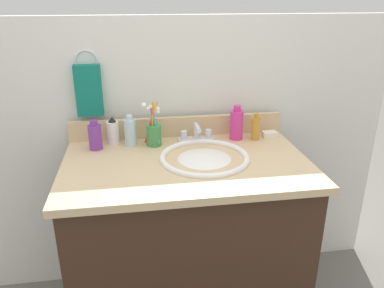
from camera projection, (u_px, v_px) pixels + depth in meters
name	position (u px, v px, depth m)	size (l,w,h in m)	color
vanity_cabinet	(187.00, 247.00, 1.62)	(0.92, 0.54, 0.75)	#382316
countertop	(186.00, 164.00, 1.48)	(0.95, 0.59, 0.03)	#D1B284
backsplash	(178.00, 127.00, 1.71)	(0.95, 0.02, 0.09)	#D1B284
back_wall	(177.00, 156.00, 1.83)	(2.05, 0.04, 1.30)	silver
towel_ring	(86.00, 61.00, 1.59)	(0.10, 0.10, 0.01)	silver
hand_towel	(89.00, 91.00, 1.61)	(0.11, 0.04, 0.22)	#147260
sink_basin	(204.00, 165.00, 1.50)	(0.36, 0.36, 0.11)	white
faucet	(196.00, 135.00, 1.66)	(0.16, 0.10, 0.08)	silver
bottle_soap_pink	(237.00, 124.00, 1.67)	(0.06, 0.06, 0.15)	#D8338C
bottle_cream_purple	(95.00, 136.00, 1.56)	(0.05, 0.05, 0.13)	#7A3899
bottle_gel_clear	(130.00, 132.00, 1.60)	(0.05, 0.05, 0.13)	silver
bottle_lotion_white	(113.00, 131.00, 1.63)	(0.05, 0.05, 0.12)	white
bottle_oil_amber	(256.00, 128.00, 1.67)	(0.04, 0.04, 0.12)	gold
cup_green	(154.00, 133.00, 1.60)	(0.08, 0.07, 0.19)	#3F8C47
soap_bar	(269.00, 134.00, 1.72)	(0.06, 0.04, 0.02)	white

